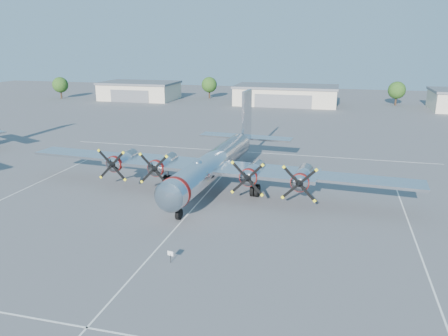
% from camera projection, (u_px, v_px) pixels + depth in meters
% --- Properties ---
extents(ground, '(260.00, 260.00, 0.00)m').
position_uv_depth(ground, '(196.00, 205.00, 47.93)').
color(ground, '#4F4F51').
rests_on(ground, ground).
extents(parking_lines, '(60.00, 50.08, 0.01)m').
position_uv_depth(parking_lines, '(191.00, 211.00, 46.30)').
color(parking_lines, silver).
rests_on(parking_lines, ground).
extents(hangar_west, '(22.60, 14.60, 5.40)m').
position_uv_depth(hangar_west, '(140.00, 91.00, 134.21)').
color(hangar_west, beige).
rests_on(hangar_west, ground).
extents(hangar_center, '(28.60, 14.60, 5.40)m').
position_uv_depth(hangar_center, '(286.00, 95.00, 123.32)').
color(hangar_center, beige).
rests_on(hangar_center, ground).
extents(tree_far_west, '(4.80, 4.80, 6.64)m').
position_uv_depth(tree_far_west, '(60.00, 85.00, 136.15)').
color(tree_far_west, '#382619').
rests_on(tree_far_west, ground).
extents(tree_west, '(4.80, 4.80, 6.64)m').
position_uv_depth(tree_west, '(209.00, 85.00, 136.41)').
color(tree_west, '#382619').
rests_on(tree_west, ground).
extents(tree_east, '(4.80, 4.80, 6.64)m').
position_uv_depth(tree_east, '(397.00, 90.00, 121.24)').
color(tree_east, '#382619').
rests_on(tree_east, ground).
extents(main_bomber_b29, '(49.39, 35.54, 10.45)m').
position_uv_depth(main_bomber_b29, '(216.00, 186.00, 54.27)').
color(main_bomber_b29, silver).
rests_on(main_bomber_b29, ground).
extents(info_placard, '(0.53, 0.15, 1.02)m').
position_uv_depth(info_placard, '(170.00, 255.00, 35.38)').
color(info_placard, black).
rests_on(info_placard, ground).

